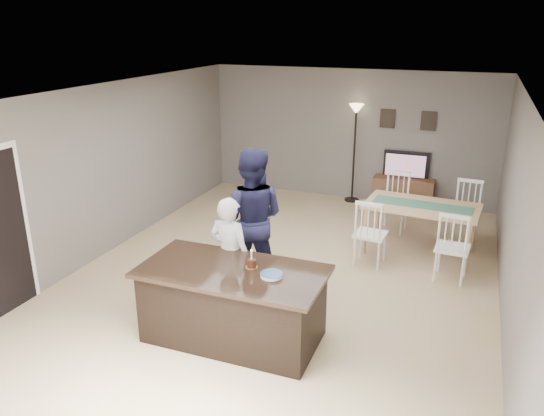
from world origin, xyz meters
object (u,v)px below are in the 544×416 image
at_px(man, 251,219).
at_px(floor_lamp, 355,127).
at_px(birthday_cake, 252,263).
at_px(kitchen_island, 233,304).
at_px(plate_stack, 272,275).
at_px(television, 406,165).
at_px(tv_console, 403,193).
at_px(woman, 230,256).
at_px(dining_table, 421,213).

height_order(man, floor_lamp, floor_lamp).
height_order(man, birthday_cake, man).
bearing_deg(kitchen_island, birthday_cake, 35.64).
bearing_deg(floor_lamp, plate_stack, -86.55).
height_order(kitchen_island, plate_stack, plate_stack).
distance_m(television, man, 4.56).
bearing_deg(tv_console, floor_lamp, 178.91).
distance_m(television, plate_stack, 5.69).
xyz_separation_m(kitchen_island, tv_console, (1.20, 5.57, -0.15)).
bearing_deg(plate_stack, man, 121.54).
xyz_separation_m(woman, man, (-0.05, 0.80, 0.22)).
height_order(woman, floor_lamp, floor_lamp).
relative_size(woman, plate_stack, 6.14).
distance_m(television, dining_table, 2.38).
xyz_separation_m(plate_stack, dining_table, (1.28, 3.34, -0.24)).
bearing_deg(woman, television, -99.63).
xyz_separation_m(tv_console, woman, (-1.49, -5.02, 0.48)).
height_order(kitchen_island, dining_table, dining_table).
xyz_separation_m(man, plate_stack, (0.83, -1.35, -0.08)).
distance_m(television, woman, 5.30).
height_order(tv_console, television, television).
bearing_deg(television, dining_table, 103.91).
bearing_deg(tv_console, birthday_cake, -100.57).
relative_size(tv_console, man, 0.60).
xyz_separation_m(woman, dining_table, (2.06, 2.79, -0.10)).
height_order(television, plate_stack, television).
distance_m(kitchen_island, television, 5.78).
height_order(woman, birthday_cake, woman).
bearing_deg(plate_stack, dining_table, 69.01).
xyz_separation_m(tv_console, television, (0.00, 0.07, 0.56)).
bearing_deg(man, dining_table, -147.98).
height_order(kitchen_island, woman, woman).
distance_m(kitchen_island, man, 1.50).
xyz_separation_m(tv_console, dining_table, (0.57, -2.23, 0.38)).
bearing_deg(floor_lamp, man, -96.64).
relative_size(man, floor_lamp, 0.99).
distance_m(man, plate_stack, 1.59).
relative_size(kitchen_island, birthday_cake, 9.67).
distance_m(kitchen_island, birthday_cake, 0.55).
height_order(kitchen_island, man, man).
height_order(man, plate_stack, man).
xyz_separation_m(tv_console, man, (-1.54, -4.22, 0.70)).
relative_size(woman, dining_table, 0.74).
height_order(dining_table, floor_lamp, floor_lamp).
distance_m(plate_stack, floor_lamp, 5.64).
bearing_deg(television, tv_console, 90.00).
distance_m(woman, birthday_cake, 0.66).
relative_size(woman, man, 0.78).
distance_m(kitchen_island, woman, 0.70).
bearing_deg(birthday_cake, kitchen_island, -144.36).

